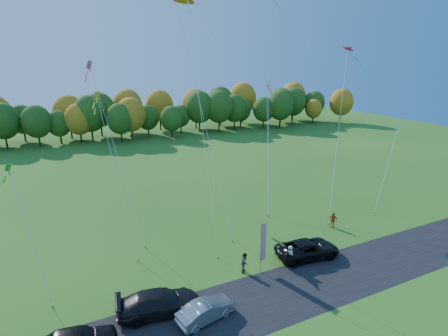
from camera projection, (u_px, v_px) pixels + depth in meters
name	position (u px, v px, depth m)	size (l,w,h in m)	color
ground	(255.00, 266.00, 29.37)	(160.00, 160.00, 0.00)	#285E19
asphalt_strip	(282.00, 293.00, 25.92)	(90.00, 6.00, 0.01)	black
tree_line	(128.00, 140.00, 76.79)	(116.00, 12.00, 10.00)	#1E4711
black_suv	(308.00, 249.00, 30.56)	(2.62, 5.68, 1.58)	black
silver_sedan	(206.00, 310.00, 23.18)	(1.43, 4.11, 1.35)	#9D9DA1
dark_truck_a	(159.00, 303.00, 23.70)	(2.30, 5.66, 1.64)	black
person_tailgate_a	(290.00, 256.00, 29.07)	(0.71, 0.47, 1.95)	silver
person_tailgate_b	(245.00, 263.00, 28.39)	(0.81, 0.63, 1.68)	gray
person_east	(333.00, 220.00, 36.04)	(0.97, 0.40, 1.66)	#C53E12
feather_flag	(263.00, 241.00, 27.97)	(0.57, 0.19, 4.40)	#999999
kite_delta_blue	(192.00, 72.00, 32.26)	(5.24, 10.91, 32.02)	#4C3F33
kite_parafoil_orange	(267.00, 95.00, 41.33)	(7.73, 12.58, 25.82)	#4C3F33
kite_delta_red	(201.00, 113.00, 30.91)	(2.44, 9.15, 23.22)	#4C3F33
kite_parafoil_rainbow	(339.00, 131.00, 38.87)	(9.07, 8.05, 18.49)	#4C3F33
kite_diamond_yellow	(117.00, 175.00, 30.77)	(1.94, 7.68, 14.30)	#4C3F33
kite_diamond_green	(30.00, 236.00, 24.31)	(2.06, 4.29, 9.97)	#4C3F33
kite_diamond_white	(269.00, 146.00, 40.71)	(4.27, 7.30, 14.79)	#4C3F33
kite_diamond_pink	(117.00, 156.00, 31.80)	(3.31, 6.48, 16.95)	#4C3F33
kite_diamond_blue_low	(387.00, 169.00, 40.36)	(5.74, 3.11, 9.75)	#4C3F33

